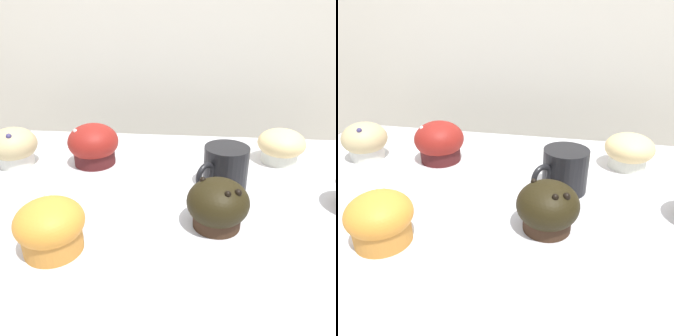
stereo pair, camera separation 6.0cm
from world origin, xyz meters
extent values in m
cube|color=beige|center=(0.00, 0.60, 0.90)|extent=(3.20, 0.10, 1.80)
cylinder|color=#CC8334|center=(-0.14, -0.16, 0.98)|extent=(0.08, 0.08, 0.05)
ellipsoid|color=orange|center=(-0.14, -0.16, 1.00)|extent=(0.10, 0.10, 0.06)
sphere|color=white|center=(-0.15, -0.13, 1.02)|extent=(0.01, 0.01, 0.01)
cylinder|color=#382317|center=(0.10, -0.08, 0.97)|extent=(0.07, 0.07, 0.04)
ellipsoid|color=black|center=(0.10, -0.08, 1.00)|extent=(0.10, 0.10, 0.07)
sphere|color=black|center=(0.12, -0.10, 1.02)|extent=(0.01, 0.01, 0.01)
sphere|color=black|center=(0.07, -0.07, 1.02)|extent=(0.01, 0.01, 0.01)
sphere|color=black|center=(0.11, -0.11, 1.02)|extent=(0.01, 0.01, 0.01)
cylinder|color=#481819|center=(-0.16, 0.12, 0.98)|extent=(0.09, 0.09, 0.05)
ellipsoid|color=maroon|center=(-0.16, 0.12, 1.00)|extent=(0.11, 0.11, 0.08)
sphere|color=white|center=(-0.19, 0.11, 1.03)|extent=(0.01, 0.01, 0.01)
cylinder|color=white|center=(0.24, 0.17, 0.97)|extent=(0.08, 0.08, 0.04)
ellipsoid|color=#E2C382|center=(0.24, 0.17, 1.00)|extent=(0.10, 0.10, 0.06)
cylinder|color=silver|center=(-0.33, 0.10, 0.98)|extent=(0.07, 0.07, 0.05)
ellipsoid|color=tan|center=(-0.33, 0.10, 1.00)|extent=(0.10, 0.10, 0.07)
sphere|color=navy|center=(-0.32, 0.08, 1.03)|extent=(0.01, 0.01, 0.01)
cylinder|color=black|center=(0.12, 0.04, 0.99)|extent=(0.08, 0.08, 0.08)
torus|color=black|center=(0.08, 0.00, 1.00)|extent=(0.04, 0.04, 0.05)
cylinder|color=black|center=(0.12, 0.04, 1.03)|extent=(0.07, 0.07, 0.01)
camera|label=1|loc=(0.06, -0.52, 1.26)|focal=35.00mm
camera|label=2|loc=(0.12, -0.51, 1.26)|focal=35.00mm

